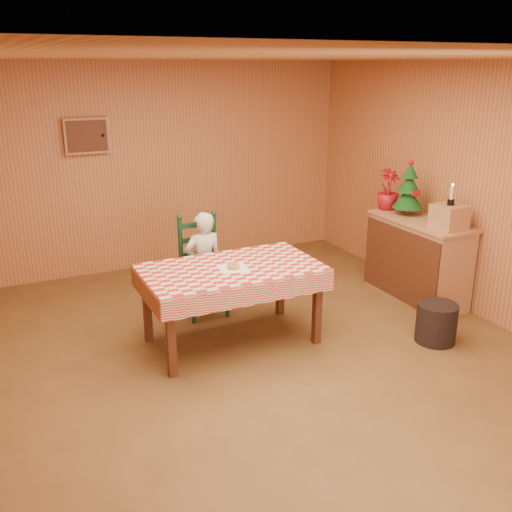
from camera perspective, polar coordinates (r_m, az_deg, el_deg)
The scene contains 13 objects.
ground at distance 5.23m, azimuth 0.97°, elevation -10.54°, with size 6.00×6.00×0.00m, color brown.
cabin_walls at distance 5.10m, azimuth -1.68°, elevation 10.45°, with size 5.10×6.05×2.65m.
dining_table at distance 5.31m, azimuth -2.49°, elevation -1.92°, with size 1.66×0.96×0.77m.
ladder_chair at distance 6.06m, azimuth -5.42°, elevation -1.19°, with size 0.44×0.40×1.08m.
seated_child at distance 5.99m, azimuth -5.24°, elevation -0.83°, with size 0.41×0.27×1.12m, color silver.
napkin at distance 5.24m, azimuth -2.28°, elevation -1.23°, with size 0.26×0.26×0.00m, color white.
donut at distance 5.23m, azimuth -2.28°, elevation -1.01°, with size 0.12×0.12×0.04m, color #C98948.
shelf_unit at distance 6.66m, azimuth 15.82°, elevation -0.34°, with size 0.54×1.24×0.93m.
crate at distance 6.23m, azimuth 18.75°, elevation 3.73°, with size 0.30×0.30×0.25m, color tan.
christmas_tree at distance 6.65m, azimuth 15.03°, elevation 6.38°, with size 0.34×0.34×0.62m.
flower_arrangement at distance 6.86m, azimuth 13.06°, elevation 6.49°, with size 0.26×0.26×0.47m, color maroon.
candle_set at distance 6.18m, azimuth 18.94°, elevation 5.43°, with size 0.07×0.07×0.22m.
storage_bin at distance 5.78m, azimuth 17.59°, elevation -6.39°, with size 0.39×0.39×0.39m, color black.
Camera 1 is at (-2.06, -4.08, 2.55)m, focal length 40.00 mm.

